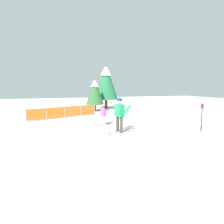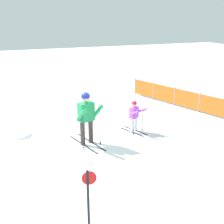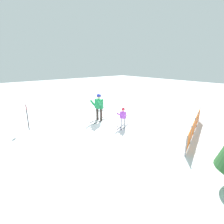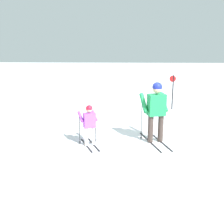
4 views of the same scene
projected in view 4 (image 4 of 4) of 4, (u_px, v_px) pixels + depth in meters
ground_plane at (148, 140)px, 8.77m from camera, size 60.00×60.00×0.00m
skier_adult at (156, 107)px, 8.40m from camera, size 1.79×0.93×1.85m
skier_child at (89, 122)px, 8.21m from camera, size 1.17×0.74×1.23m
trail_marker at (173, 88)px, 12.47m from camera, size 0.08×0.28×1.54m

